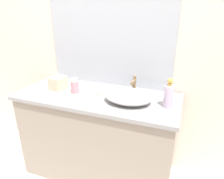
{
  "coord_description": "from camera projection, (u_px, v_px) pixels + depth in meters",
  "views": [
    {
      "loc": [
        0.77,
        -1.09,
        1.55
      ],
      "look_at": [
        0.23,
        0.37,
        0.91
      ],
      "focal_mm": 33.14,
      "sensor_mm": 36.0,
      "label": 1
    }
  ],
  "objects": [
    {
      "name": "bathroom_wall_rear",
      "position": [
        102.0,
        35.0,
        1.93
      ],
      "size": [
        6.0,
        0.06,
        2.6
      ],
      "primitive_type": "cube",
      "color": "silver",
      "rests_on": "ground"
    },
    {
      "name": "vanity_counter",
      "position": [
        98.0,
        136.0,
        1.94
      ],
      "size": [
        1.4,
        0.59,
        0.83
      ],
      "color": "gray",
      "rests_on": "ground"
    },
    {
      "name": "wall_mirror_panel",
      "position": [
        109.0,
        18.0,
        1.81
      ],
      "size": [
        1.18,
        0.01,
        1.23
      ],
      "primitive_type": "cube",
      "color": "#B2BCC6",
      "rests_on": "vanity_counter"
    },
    {
      "name": "sink_basin",
      "position": [
        128.0,
        96.0,
        1.64
      ],
      "size": [
        0.38,
        0.29,
        0.1
      ],
      "primitive_type": "ellipsoid",
      "color": "silver",
      "rests_on": "vanity_counter"
    },
    {
      "name": "faucet",
      "position": [
        134.0,
        84.0,
        1.77
      ],
      "size": [
        0.03,
        0.12,
        0.16
      ],
      "color": "brown",
      "rests_on": "vanity_counter"
    },
    {
      "name": "soap_dispenser",
      "position": [
        169.0,
        95.0,
        1.54
      ],
      "size": [
        0.07,
        0.07,
        0.23
      ],
      "color": "silver",
      "rests_on": "vanity_counter"
    },
    {
      "name": "lotion_bottle",
      "position": [
        75.0,
        86.0,
        1.81
      ],
      "size": [
        0.07,
        0.07,
        0.13
      ],
      "color": "pink",
      "rests_on": "vanity_counter"
    },
    {
      "name": "tissue_box",
      "position": [
        58.0,
        82.0,
        1.88
      ],
      "size": [
        0.15,
        0.15,
        0.16
      ],
      "color": "beige",
      "rests_on": "vanity_counter"
    },
    {
      "name": "candle_jar",
      "position": [
        100.0,
        93.0,
        1.78
      ],
      "size": [
        0.06,
        0.06,
        0.03
      ],
      "primitive_type": "cylinder",
      "color": "silver",
      "rests_on": "vanity_counter"
    }
  ]
}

